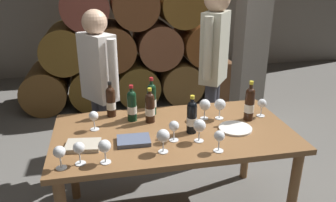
# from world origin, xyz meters

# --- Properties ---
(barrel_stack) EXTENTS (3.12, 0.90, 1.69)m
(barrel_stack) POSITION_xyz_m (0.00, 2.60, 0.75)
(barrel_stack) COLOR brown
(barrel_stack) RESTS_ON ground_plane
(stone_pillar) EXTENTS (0.32, 0.32, 2.60)m
(stone_pillar) POSITION_xyz_m (1.30, 1.60, 1.30)
(stone_pillar) COLOR gray
(stone_pillar) RESTS_ON ground_plane
(dining_table) EXTENTS (1.70, 0.90, 0.76)m
(dining_table) POSITION_xyz_m (0.00, 0.00, 0.67)
(dining_table) COLOR brown
(dining_table) RESTS_ON ground_plane
(wine_bottle_0) EXTENTS (0.07, 0.07, 0.28)m
(wine_bottle_0) POSITION_xyz_m (-0.42, 0.35, 0.88)
(wine_bottle_0) COLOR black
(wine_bottle_0) RESTS_ON dining_table
(wine_bottle_1) EXTENTS (0.07, 0.07, 0.27)m
(wine_bottle_1) POSITION_xyz_m (-0.14, 0.18, 0.88)
(wine_bottle_1) COLOR black
(wine_bottle_1) RESTS_ON dining_table
(wine_bottle_2) EXTENTS (0.07, 0.07, 0.30)m
(wine_bottle_2) POSITION_xyz_m (-0.11, 0.32, 0.89)
(wine_bottle_2) COLOR black
(wine_bottle_2) RESTS_ON dining_table
(wine_bottle_3) EXTENTS (0.07, 0.07, 0.28)m
(wine_bottle_3) POSITION_xyz_m (-0.27, 0.23, 0.88)
(wine_bottle_3) COLOR black
(wine_bottle_3) RESTS_ON dining_table
(wine_bottle_4) EXTENTS (0.07, 0.07, 0.28)m
(wine_bottle_4) POSITION_xyz_m (0.12, -0.05, 0.88)
(wine_bottle_4) COLOR black
(wine_bottle_4) RESTS_ON dining_table
(wine_bottle_5) EXTENTS (0.07, 0.07, 0.31)m
(wine_bottle_5) POSITION_xyz_m (0.60, 0.07, 0.89)
(wine_bottle_5) COLOR black
(wine_bottle_5) RESTS_ON dining_table
(wine_glass_0) EXTENTS (0.07, 0.07, 0.14)m
(wine_glass_0) POSITION_xyz_m (0.73, 0.11, 0.86)
(wine_glass_0) COLOR white
(wine_glass_0) RESTS_ON dining_table
(wine_glass_1) EXTENTS (0.07, 0.07, 0.14)m
(wine_glass_1) POSITION_xyz_m (-0.03, -0.15, 0.86)
(wine_glass_1) COLOR white
(wine_glass_1) RESTS_ON dining_table
(wine_glass_2) EXTENTS (0.09, 0.09, 0.16)m
(wine_glass_2) POSITION_xyz_m (0.28, 0.15, 0.87)
(wine_glass_2) COLOR white
(wine_glass_2) RESTS_ON dining_table
(wine_glass_3) EXTENTS (0.07, 0.07, 0.15)m
(wine_glass_3) POSITION_xyz_m (-0.75, -0.35, 0.86)
(wine_glass_3) COLOR white
(wine_glass_3) RESTS_ON dining_table
(wine_glass_4) EXTENTS (0.07, 0.07, 0.14)m
(wine_glass_4) POSITION_xyz_m (-0.64, -0.32, 0.86)
(wine_glass_4) COLOR white
(wine_glass_4) RESTS_ON dining_table
(wine_glass_5) EXTENTS (0.08, 0.08, 0.15)m
(wine_glass_5) POSITION_xyz_m (-0.49, -0.34, 0.87)
(wine_glass_5) COLOR white
(wine_glass_5) RESTS_ON dining_table
(wine_glass_6) EXTENTS (0.08, 0.08, 0.16)m
(wine_glass_6) POSITION_xyz_m (-0.13, -0.28, 0.87)
(wine_glass_6) COLOR white
(wine_glass_6) RESTS_ON dining_table
(wine_glass_7) EXTENTS (0.09, 0.09, 0.16)m
(wine_glass_7) POSITION_xyz_m (0.13, -0.19, 0.87)
(wine_glass_7) COLOR white
(wine_glass_7) RESTS_ON dining_table
(wine_glass_8) EXTENTS (0.07, 0.07, 0.14)m
(wine_glass_8) POSITION_xyz_m (-0.56, 0.13, 0.86)
(wine_glass_8) COLOR white
(wine_glass_8) RESTS_ON dining_table
(wine_glass_9) EXTENTS (0.07, 0.07, 0.14)m
(wine_glass_9) POSITION_xyz_m (0.22, -0.34, 0.86)
(wine_glass_9) COLOR white
(wine_glass_9) RESTS_ON dining_table
(wine_glass_10) EXTENTS (0.09, 0.09, 0.16)m
(wine_glass_10) POSITION_xyz_m (0.39, 0.13, 0.87)
(wine_glass_10) COLOR white
(wine_glass_10) RESTS_ON dining_table
(tasting_notebook) EXTENTS (0.22, 0.17, 0.03)m
(tasting_notebook) POSITION_xyz_m (-0.30, -0.12, 0.77)
(tasting_notebook) COLOR #4C5670
(tasting_notebook) RESTS_ON dining_table
(leather_ledger) EXTENTS (0.24, 0.19, 0.03)m
(leather_ledger) POSITION_xyz_m (-0.63, -0.12, 0.77)
(leather_ledger) COLOR #B2A893
(leather_ledger) RESTS_ON dining_table
(serving_plate) EXTENTS (0.24, 0.24, 0.01)m
(serving_plate) POSITION_xyz_m (0.44, -0.07, 0.77)
(serving_plate) COLOR white
(serving_plate) RESTS_ON dining_table
(sommelier_presenting) EXTENTS (0.33, 0.42, 1.72)m
(sommelier_presenting) POSITION_xyz_m (0.54, 0.75, 1.04)
(sommelier_presenting) COLOR #383842
(sommelier_presenting) RESTS_ON ground_plane
(taster_seated_left) EXTENTS (0.33, 0.42, 1.54)m
(taster_seated_left) POSITION_xyz_m (-0.51, 0.72, 0.92)
(taster_seated_left) COLOR #383842
(taster_seated_left) RESTS_ON ground_plane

